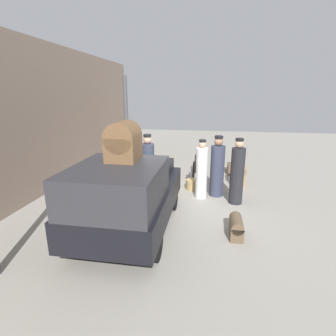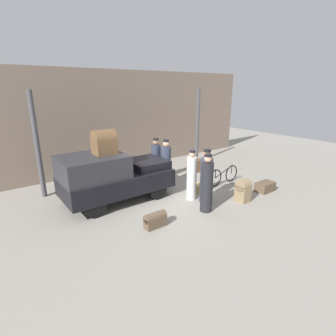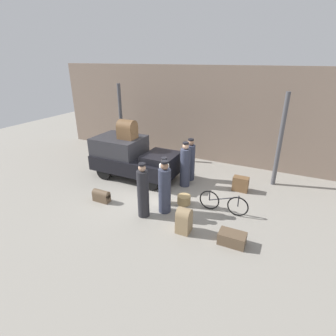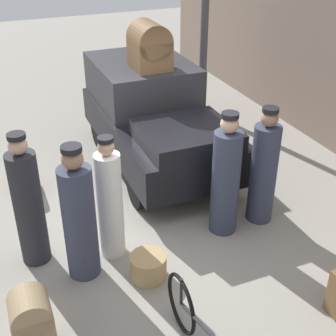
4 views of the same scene
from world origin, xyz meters
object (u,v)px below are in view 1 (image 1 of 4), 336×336
Objects in this scene: wicker_basket at (193,184)px; porter_lifting_near_truck at (217,169)px; porter_with_bicycle at (128,167)px; suitcase_small_leather at (236,227)px; bicycle at (195,167)px; trunk_wicker_pale at (148,165)px; trunk_on_truck_roof at (123,142)px; truck at (128,193)px; trunk_barrel_dark at (239,174)px; porter_carrying_trunk at (201,171)px; trunk_large_brown at (234,169)px; conductor_in_dark_uniform at (237,174)px; porter_standing_middle at (148,167)px.

wicker_basket is 1.07m from porter_lifting_near_truck.
porter_with_bicycle is 2.83× the size of suitcase_small_leather.
bicycle is 0.92× the size of porter_with_bicycle.
trunk_wicker_pale is 5.04m from trunk_on_truck_roof.
truck is 4.47m from trunk_barrel_dark.
wicker_basket is 0.59× the size of trunk_barrel_dark.
truck is at bearing 142.40° from porter_lifting_near_truck.
porter_carrying_trunk is at bearing -91.86° from porter_with_bicycle.
porter_lifting_near_truck is at bearing -62.03° from porter_carrying_trunk.
trunk_large_brown is 4.79m from suitcase_small_leather.
trunk_wicker_pale is at bearing 8.42° from truck.
conductor_in_dark_uniform is (2.01, -2.47, -0.06)m from truck.
bicycle is 0.89× the size of conductor_in_dark_uniform.
trunk_large_brown is (2.44, -0.69, -0.66)m from porter_lifting_near_truck.
porter_lifting_near_truck is (-0.40, -0.73, 0.67)m from wicker_basket.
bicycle is 1.83m from trunk_wicker_pale.
trunk_wicker_pale is at bearing 8.12° from trunk_on_truck_roof.
porter_with_bicycle is (-0.57, 1.99, 0.66)m from wicker_basket.
porter_carrying_trunk is 2.75× the size of suitcase_small_leather.
porter_with_bicycle reaches higher than porter_carrying_trunk.
trunk_barrel_dark reaches higher than bicycle.
truck is 3.24m from wicker_basket.
wicker_basket is 0.74× the size of suitcase_small_leather.
porter_carrying_trunk is 3.12m from trunk_on_truck_roof.
trunk_barrel_dark is 3.38m from suitcase_small_leather.
trunk_on_truck_roof is at bearing 144.17° from porter_lifting_near_truck.
bicycle reaches higher than trunk_large_brown.
trunk_on_truck_roof is (-2.55, -0.15, 1.23)m from porter_standing_middle.
porter_carrying_trunk is 2.98m from trunk_large_brown.
suitcase_small_leather is (-2.21, -2.49, -0.61)m from porter_standing_middle.
trunk_wicker_pale is (0.97, 3.37, -0.13)m from trunk_barrel_dark.
conductor_in_dark_uniform is at bearing -133.33° from porter_lifting_near_truck.
trunk_large_brown is (0.65, -1.47, -0.18)m from bicycle.
bicycle is at bearing 23.67° from porter_lifting_near_truck.
porter_carrying_trunk is (2.27, -1.48, -0.10)m from truck.
bicycle is 2.79m from porter_with_bicycle.
porter_with_bicycle is at bearing 135.16° from bicycle.
trunk_barrel_dark is at bearing -6.13° from suitcase_small_leather.
truck is 6.25× the size of trunk_wicker_pale.
porter_standing_middle is 0.64m from porter_with_bicycle.
trunk_on_truck_roof is (-4.66, -0.67, 1.78)m from trunk_wicker_pale.
wicker_basket is 0.59× the size of trunk_on_truck_roof.
trunk_barrel_dark is 1.36× the size of trunk_wicker_pale.
porter_lifting_near_truck is at bearing 164.16° from trunk_large_brown.
trunk_large_brown is (2.04, -1.42, 0.01)m from wicker_basket.
porter_lifting_near_truck reaches higher than trunk_barrel_dark.
trunk_barrel_dark is at bearing -8.76° from conductor_in_dark_uniform.
trunk_barrel_dark is 1.01× the size of trunk_on_truck_roof.
porter_standing_middle reaches higher than suitcase_small_leather.
porter_with_bicycle reaches higher than bicycle.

